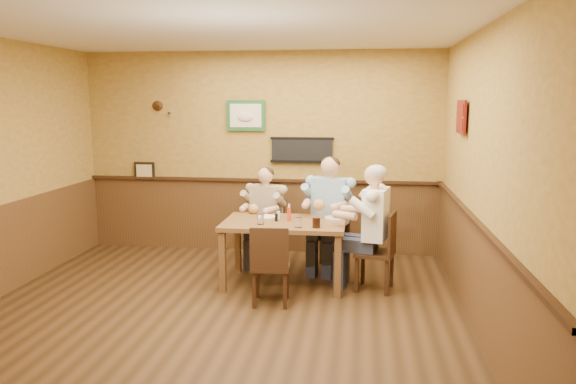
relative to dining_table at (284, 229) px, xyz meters
name	(u,v)px	position (x,y,z in m)	size (l,w,h in m)	color
room	(232,146)	(-0.40, -0.87, 1.03)	(5.02, 5.03, 2.81)	#311F0E
dining_table	(284,229)	(0.00, 0.00, 0.00)	(1.40, 0.90, 0.75)	brown
chair_back_left	(267,234)	(-0.34, 0.77, -0.25)	(0.37, 0.37, 0.81)	#372111
chair_back_right	(330,234)	(0.49, 0.65, -0.21)	(0.42, 0.42, 0.91)	#372111
chair_right_end	(375,251)	(1.04, -0.07, -0.21)	(0.41, 0.41, 0.90)	#372111
chair_near_side	(271,264)	(-0.05, -0.66, -0.23)	(0.40, 0.40, 0.86)	#372111
diner_tan_shirt	(266,221)	(-0.34, 0.77, -0.08)	(0.53, 0.53, 1.15)	tan
diner_blue_polo	(330,219)	(0.49, 0.65, -0.01)	(0.60, 0.60, 1.29)	#8CB4D2
diner_white_elder	(375,235)	(1.04, -0.07, -0.02)	(0.59, 0.59, 1.28)	white
water_glass_left	(261,219)	(-0.24, -0.20, 0.15)	(0.08, 0.08, 0.12)	silver
water_glass_mid	(299,222)	(0.20, -0.30, 0.15)	(0.07, 0.07, 0.11)	white
cola_tumbler	(316,222)	(0.39, -0.28, 0.15)	(0.09, 0.09, 0.11)	black
hot_sauce_bottle	(289,213)	(0.05, 0.02, 0.18)	(0.04, 0.04, 0.18)	#C73D15
salt_shaker	(278,216)	(-0.08, 0.06, 0.14)	(0.04, 0.04, 0.10)	white
pepper_shaker	(276,217)	(-0.09, -0.02, 0.14)	(0.04, 0.04, 0.09)	black
plate_far_left	(267,217)	(-0.24, 0.19, 0.10)	(0.23, 0.23, 0.02)	white
plate_far_right	(335,218)	(0.57, 0.23, 0.10)	(0.24, 0.24, 0.02)	silver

